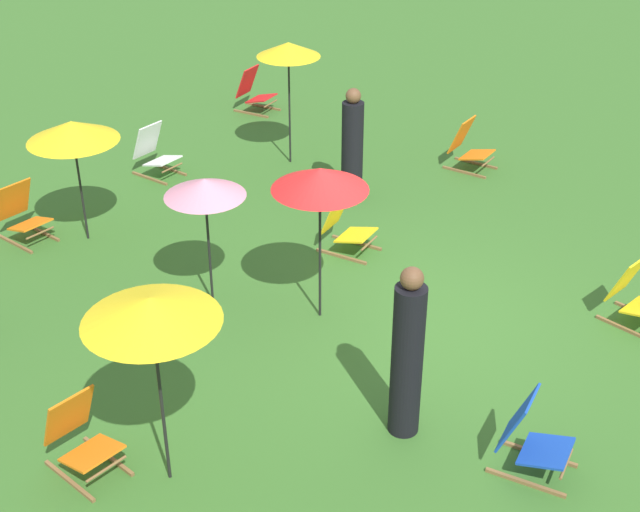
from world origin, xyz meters
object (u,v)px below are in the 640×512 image
Objects in this scene: deckchair_1 at (22,215)px; deckchair_8 at (346,226)px; deckchair_9 at (469,147)px; umbrella_1 at (320,179)px; deckchair_2 at (81,437)px; deckchair_5 at (636,295)px; deckchair_6 at (531,438)px; deckchair_7 at (155,153)px; umbrella_0 at (205,188)px; umbrella_4 at (288,50)px; person_2 at (352,148)px; person_1 at (407,357)px; deckchair_3 at (254,92)px; umbrella_2 at (151,310)px; umbrella_3 at (72,131)px.

deckchair_1 and deckchair_8 have the same top height.
deckchair_9 is 0.43× the size of umbrella_1.
deckchair_2 and deckchair_5 have the same top height.
umbrella_1 is at bearing 64.43° from deckchair_6.
deckchair_8 is at bearing -55.57° from deckchair_1.
deckchair_7 is at bearing 80.20° from deckchair_8.
deckchair_2 is 3.25m from umbrella_0.
umbrella_4 reaches higher than umbrella_0.
deckchair_6 is 0.48× the size of person_2.
deckchair_6 is 6.92m from deckchair_9.
umbrella_1 is 2.39m from person_1.
umbrella_1 is at bearing -140.72° from deckchair_3.
deckchair_1 is 4.89m from deckchair_2.
umbrella_2 reaches higher than deckchair_6.
umbrella_3 reaches higher than deckchair_2.
umbrella_3 reaches higher than deckchair_5.
umbrella_3 reaches higher than deckchair_9.
deckchair_9 is 0.50× the size of umbrella_0.
umbrella_1 reaches higher than umbrella_0.
umbrella_2 is (-2.29, -4.86, 1.50)m from deckchair_1.
umbrella_1 is 1.03× the size of person_1.
deckchair_3 is 6.75m from umbrella_0.
umbrella_2 is (-5.04, 2.73, 1.50)m from deckchair_5.
umbrella_3 is (0.76, 6.85, 1.22)m from deckchair_6.
deckchair_3 is 0.44× the size of person_1.
person_2 reaches higher than deckchair_8.
umbrella_4 is (1.47, 6.12, 1.52)m from deckchair_5.
deckchair_7 is at bearing 137.52° from umbrella_4.
umbrella_0 is 0.96× the size of person_2.
person_2 is at bearing 16.47° from deckchair_2.
umbrella_2 is at bearing 162.80° from deckchair_5.
umbrella_2 is at bearing 119.51° from deckchair_6.
person_1 is 5.26m from person_2.
umbrella_3 is (0.49, -0.71, 1.22)m from deckchair_1.
person_2 is (5.94, 1.83, -1.05)m from umbrella_2.
umbrella_1 reaches higher than umbrella_3.
person_1 is (-4.67, -4.85, -0.99)m from umbrella_4.
umbrella_0 is (-2.51, 4.38, 1.18)m from deckchair_5.
umbrella_0 is 1.38m from umbrella_1.
deckchair_5 is 7.60m from deckchair_7.
deckchair_5 is 4.67m from person_2.
umbrella_4 is at bearing 87.76° from deckchair_5.
deckchair_6 is at bearing -129.04° from deckchair_8.
deckchair_5 is at bearing -71.80° from umbrella_3.
deckchair_1 is at bearing 64.81° from umbrella_2.
deckchair_7 is (2.60, 0.01, 0.00)m from deckchair_1.
deckchair_3 is at bearing 44.80° from umbrella_1.
deckchair_6 is (-0.27, -7.55, 0.00)m from deckchair_1.
umbrella_4 is at bearing 46.30° from deckchair_6.
person_1 is at bearing -123.13° from umbrella_1.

